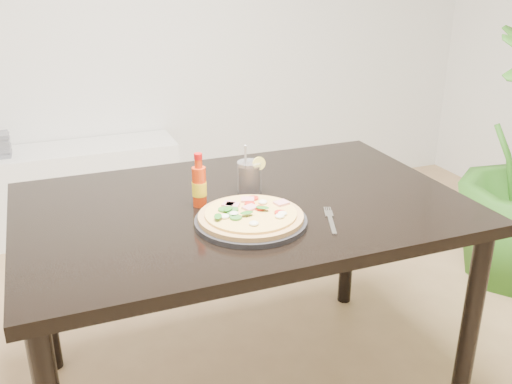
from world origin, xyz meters
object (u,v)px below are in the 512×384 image
object	(u,v)px
fork	(330,219)
media_console	(53,192)
hot_sauce_bottle	(199,185)
pizza	(251,215)
cola_cup	(249,178)
dining_table	(243,226)
plate	(251,221)

from	to	relation	value
fork	media_console	size ratio (longest dim) A/B	0.13
fork	hot_sauce_bottle	bearing A→B (deg)	164.48
hot_sauce_bottle	media_console	size ratio (longest dim) A/B	0.12
pizza	fork	world-z (taller)	pizza
fork	cola_cup	bearing A→B (deg)	137.04
fork	pizza	bearing A→B (deg)	-174.20
cola_cup	dining_table	bearing A→B (deg)	-125.60
fork	media_console	bearing A→B (deg)	133.40
dining_table	plate	distance (m)	0.19
dining_table	hot_sauce_bottle	size ratio (longest dim) A/B	8.14
dining_table	pizza	size ratio (longest dim) A/B	4.54
plate	pizza	size ratio (longest dim) A/B	1.07
dining_table	cola_cup	world-z (taller)	cola_cup
dining_table	media_console	size ratio (longest dim) A/B	1.00
pizza	fork	xyz separation A→B (m)	(0.23, -0.06, -0.02)
plate	cola_cup	world-z (taller)	cola_cup
fork	media_console	xyz separation A→B (m)	(-0.75, 1.85, -0.50)
pizza	hot_sauce_bottle	world-z (taller)	hot_sauce_bottle
media_console	cola_cup	bearing A→B (deg)	-68.78
cola_cup	pizza	bearing A→B (deg)	-110.05
pizza	hot_sauce_bottle	xyz separation A→B (m)	(-0.10, 0.18, 0.04)
plate	hot_sauce_bottle	bearing A→B (deg)	118.58
cola_cup	media_console	size ratio (longest dim) A/B	0.12
dining_table	fork	distance (m)	0.31
hot_sauce_bottle	fork	world-z (taller)	hot_sauce_bottle
dining_table	pizza	distance (m)	0.20
plate	media_console	world-z (taller)	plate
dining_table	hot_sauce_bottle	bearing A→B (deg)	170.14
hot_sauce_bottle	cola_cup	xyz separation A→B (m)	(0.19, 0.05, -0.02)
dining_table	hot_sauce_bottle	distance (m)	0.20
dining_table	pizza	world-z (taller)	pizza
cola_cup	media_console	xyz separation A→B (m)	(-0.60, 1.55, -0.55)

